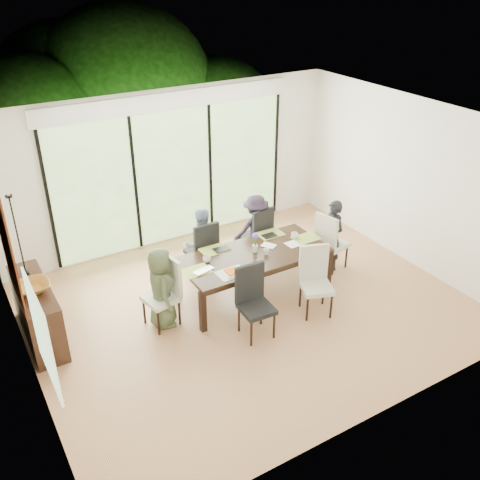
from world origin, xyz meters
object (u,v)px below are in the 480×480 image
person_right_end (332,236)px  vase (255,248)px  sideboard (37,312)px  cup_a (207,259)px  chair_right_end (333,240)px  person_far_left (201,244)px  bowl (33,287)px  chair_left_end (160,294)px  cup_b (266,252)px  person_left_end (161,288)px  table_top (254,255)px  person_far_right (256,229)px  cup_c (294,235)px  chair_far_left (201,248)px  chair_near_left (257,304)px  chair_near_right (317,283)px  laptop (206,272)px  chair_far_right (255,233)px

person_right_end → vase: (-1.43, 0.05, 0.15)m
vase → sideboard: (-3.06, 0.52, -0.34)m
cup_a → chair_right_end: bearing=-3.9°
person_far_left → bowl: person_far_left is taller
chair_left_end → chair_right_end: (3.00, -0.00, 0.00)m
cup_a → cup_b: 0.89m
person_far_left → sideboard: size_ratio=0.83×
person_left_end → sideboard: (-1.53, 0.57, -0.19)m
table_top → person_far_right: bearing=56.5°
person_far_right → vase: (-0.50, -0.78, 0.15)m
cup_c → chair_left_end: bearing=-177.5°
person_far_right → cup_b: 1.02m
chair_right_end → cup_c: size_ratio=8.87×
chair_far_left → chair_near_left: (-0.05, -1.72, 0.00)m
chair_right_end → chair_near_right: bearing=118.5°
laptop → cup_a: 0.29m
vase → cup_b: 0.18m
cup_a → laptop: bearing=-121.0°
chair_left_end → person_right_end: (2.98, -0.00, 0.09)m
chair_near_left → vase: chair_near_left is taller
chair_far_right → bowl: size_ratio=2.37×
cup_b → cup_c: bearing=17.1°
chair_left_end → cup_c: (2.30, 0.10, 0.23)m
chair_right_end → cup_b: (-1.35, -0.10, 0.23)m
chair_far_left → cup_a: (-0.25, -0.70, 0.23)m
table_top → laptop: laptop is taller
person_left_end → person_right_end: (2.96, -0.00, 0.00)m
person_right_end → sideboard: size_ratio=0.83×
table_top → chair_left_end: (-1.50, -0.00, -0.16)m
chair_far_right → sideboard: 3.58m
person_right_end → laptop: (-2.33, -0.10, 0.11)m
chair_far_right → vase: chair_far_right is taller
table_top → chair_near_right: 1.02m
person_left_end → laptop: 0.65m
laptop → bowl: bearing=151.9°
person_right_end → person_far_left: (-1.93, 0.83, 0.00)m
person_left_end → cup_b: (1.63, -0.10, 0.14)m
chair_near_right → person_left_end: person_left_end is taller
chair_near_left → cup_c: chair_near_left is taller
chair_left_end → person_right_end: person_right_end is taller
person_far_right → cup_b: (-0.40, -0.93, 0.14)m
chair_right_end → person_right_end: (-0.02, 0.00, 0.09)m
cup_a → vase: bearing=-7.6°
laptop → chair_far_right: bearing=20.7°
chair_far_right → cup_c: (0.25, -0.75, 0.23)m
person_far_right → cup_a: bearing=37.9°
chair_far_right → person_left_end: person_left_end is taller
person_far_left → person_far_right: (1.00, 0.00, 0.00)m
chair_left_end → person_far_right: bearing=100.8°
chair_far_right → person_left_end: size_ratio=0.85×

